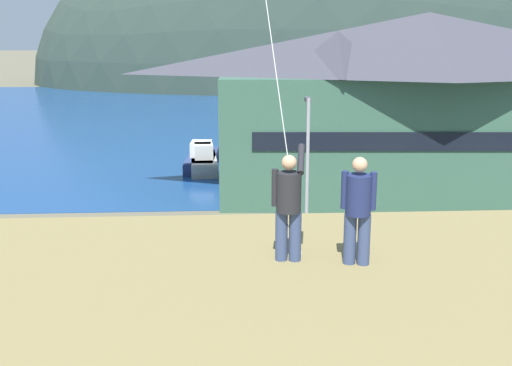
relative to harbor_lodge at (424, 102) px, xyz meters
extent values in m
plane|color=#66604C|center=(-10.58, -20.90, -6.19)|extent=(600.00, 600.00, 0.00)
cube|color=gray|center=(-10.58, -15.90, -6.14)|extent=(40.00, 20.00, 0.10)
cube|color=navy|center=(-10.58, 39.10, -6.18)|extent=(360.00, 84.00, 0.03)
ellipsoid|color=#2D3D33|center=(16.50, 91.06, -6.19)|extent=(132.33, 62.16, 75.73)
cube|color=#38604C|center=(0.00, 0.06, -2.24)|extent=(26.31, 9.96, 7.91)
cube|color=black|center=(-0.25, -4.20, -1.84)|extent=(21.94, 1.37, 1.10)
pyramid|color=#3D3D47|center=(0.00, 0.06, 3.62)|extent=(27.91, 10.90, 3.81)
pyramid|color=#3D3D47|center=(-5.89, -1.07, 3.07)|extent=(4.92, 4.92, 2.66)
cube|color=#70604C|center=(-11.04, 11.73, -5.84)|extent=(3.20, 12.87, 0.70)
cube|color=navy|center=(-14.50, 9.47, -5.74)|extent=(2.71, 7.17, 0.90)
cube|color=navy|center=(-14.50, 9.47, -5.21)|extent=(2.63, 6.96, 0.16)
cube|color=silver|center=(-14.54, 8.95, -4.58)|extent=(1.71, 2.21, 1.10)
cube|color=#23564C|center=(-7.64, 8.39, -5.74)|extent=(2.60, 6.77, 0.90)
cube|color=#33665B|center=(-7.64, 8.39, -5.21)|extent=(2.53, 6.56, 0.16)
cube|color=silver|center=(-7.61, 7.89, -4.58)|extent=(1.63, 2.09, 1.10)
cube|color=#A8A399|center=(-14.35, 8.41, -5.74)|extent=(2.28, 6.29, 0.90)
cube|color=#B7B2A8|center=(-14.35, 8.41, -5.21)|extent=(2.21, 6.10, 0.16)
cube|color=silver|center=(-14.33, 7.95, -4.58)|extent=(1.48, 1.92, 1.10)
cylinder|color=black|center=(-0.44, -12.37, -5.77)|extent=(0.65, 0.24, 0.64)
cylinder|color=black|center=(-0.39, -14.21, -5.77)|extent=(0.65, 0.24, 0.64)
cube|color=silver|center=(-18.19, -19.92, -5.37)|extent=(4.29, 2.02, 0.80)
cube|color=beige|center=(-18.34, -19.91, -4.62)|extent=(2.18, 1.71, 0.70)
cube|color=black|center=(-18.34, -19.91, -4.66)|extent=(2.23, 1.74, 0.32)
cylinder|color=black|center=(-16.88, -20.91, -5.77)|extent=(0.65, 0.25, 0.64)
cylinder|color=black|center=(-16.78, -19.08, -5.77)|extent=(0.65, 0.25, 0.64)
cylinder|color=black|center=(-19.61, -20.76, -5.77)|extent=(0.65, 0.25, 0.64)
cylinder|color=black|center=(-19.51, -18.93, -5.77)|extent=(0.65, 0.25, 0.64)
cube|color=navy|center=(-7.13, -19.69, -5.37)|extent=(4.29, 2.02, 0.80)
cube|color=navy|center=(-6.98, -19.68, -4.62)|extent=(2.18, 1.71, 0.70)
cube|color=black|center=(-6.98, -19.68, -4.66)|extent=(2.22, 1.74, 0.32)
cylinder|color=black|center=(-8.54, -18.84, -5.77)|extent=(0.65, 0.25, 0.64)
cylinder|color=black|center=(-8.45, -20.67, -5.77)|extent=(0.65, 0.25, 0.64)
cylinder|color=black|center=(-5.82, -18.70, -5.77)|extent=(0.65, 0.25, 0.64)
cylinder|color=black|center=(-5.72, -20.53, -5.77)|extent=(0.65, 0.25, 0.64)
cube|color=#B28923|center=(-10.87, -14.02, -5.37)|extent=(4.28, 2.00, 0.80)
cube|color=olive|center=(-11.02, -14.01, -4.62)|extent=(2.18, 1.70, 0.70)
cube|color=black|center=(-11.02, -14.01, -4.66)|extent=(2.22, 1.74, 0.32)
cylinder|color=black|center=(-9.56, -15.01, -5.77)|extent=(0.65, 0.25, 0.64)
cylinder|color=black|center=(-9.47, -13.17, -5.77)|extent=(0.65, 0.25, 0.64)
cylinder|color=black|center=(-12.28, -14.87, -5.77)|extent=(0.65, 0.25, 0.64)
cylinder|color=black|center=(-12.19, -13.04, -5.77)|extent=(0.65, 0.25, 0.64)
cube|color=silver|center=(-18.69, -14.48, -5.37)|extent=(4.29, 2.01, 0.80)
cube|color=beige|center=(-18.54, -14.49, -4.62)|extent=(2.18, 1.71, 0.70)
cube|color=black|center=(-18.54, -14.49, -4.66)|extent=(2.22, 1.74, 0.32)
cylinder|color=black|center=(-20.01, -13.49, -5.77)|extent=(0.65, 0.25, 0.64)
cylinder|color=black|center=(-20.11, -15.33, -5.77)|extent=(0.65, 0.25, 0.64)
cylinder|color=black|center=(-17.28, -13.63, -5.77)|extent=(0.65, 0.25, 0.64)
cylinder|color=black|center=(-17.38, -15.47, -5.77)|extent=(0.65, 0.25, 0.64)
cube|color=#9EA3A8|center=(-12.09, -21.43, -5.37)|extent=(4.35, 2.17, 0.80)
cube|color=gray|center=(-11.94, -21.42, -4.62)|extent=(2.24, 1.78, 0.70)
cube|color=black|center=(-11.94, -21.42, -4.66)|extent=(2.28, 1.82, 0.32)
cylinder|color=black|center=(-13.53, -20.64, -5.77)|extent=(0.66, 0.28, 0.64)
cylinder|color=black|center=(-10.81, -20.40, -5.77)|extent=(0.66, 0.28, 0.64)
cube|color=slate|center=(-4.66, -13.89, -5.37)|extent=(4.24, 1.89, 0.80)
cube|color=#5B5B5F|center=(-4.81, -13.89, -4.62)|extent=(2.13, 1.65, 0.70)
cube|color=black|center=(-4.81, -13.89, -4.66)|extent=(2.18, 1.68, 0.32)
cylinder|color=black|center=(-3.32, -14.84, -5.77)|extent=(0.64, 0.23, 0.64)
cylinder|color=black|center=(-3.28, -13.01, -5.77)|extent=(0.64, 0.23, 0.64)
cylinder|color=black|center=(-6.05, -14.78, -5.77)|extent=(0.64, 0.23, 0.64)
cylinder|color=black|center=(-6.01, -12.95, -5.77)|extent=(0.64, 0.23, 0.64)
cylinder|color=#ADADB2|center=(-8.91, -10.40, -2.35)|extent=(0.16, 0.16, 7.49)
cube|color=#4C4C51|center=(-8.91, -10.05, 1.30)|extent=(0.24, 0.70, 0.20)
cylinder|color=#384770|center=(-12.11, -30.17, 1.34)|extent=(0.20, 0.20, 0.82)
cylinder|color=#384770|center=(-11.89, -30.21, 1.34)|extent=(0.20, 0.20, 0.82)
cylinder|color=#232328|center=(-12.00, -30.19, 2.07)|extent=(0.40, 0.40, 0.64)
sphere|color=tan|center=(-12.00, -30.19, 2.55)|extent=(0.24, 0.24, 0.24)
cylinder|color=#232328|center=(-11.79, -30.04, 2.57)|extent=(0.19, 0.56, 0.43)
cylinder|color=#232328|center=(-12.22, -30.16, 2.14)|extent=(0.11, 0.11, 0.60)
cylinder|color=#384770|center=(-11.04, -30.39, 1.34)|extent=(0.20, 0.20, 0.82)
cylinder|color=#384770|center=(-10.82, -30.44, 1.34)|extent=(0.20, 0.20, 0.82)
cylinder|color=navy|center=(-10.93, -30.42, 2.07)|extent=(0.40, 0.40, 0.64)
sphere|color=tan|center=(-10.93, -30.42, 2.55)|extent=(0.24, 0.24, 0.24)
cylinder|color=navy|center=(-11.14, -30.37, 2.14)|extent=(0.11, 0.11, 0.60)
cylinder|color=navy|center=(-10.71, -30.47, 2.14)|extent=(0.11, 0.11, 0.60)
camera|label=1|loc=(-13.08, -39.87, 4.61)|focal=44.54mm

